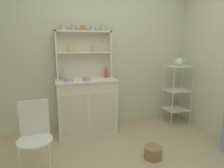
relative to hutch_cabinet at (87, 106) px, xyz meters
The scene contains 16 objects.
wall_back 0.90m from the hutch_cabinet, 38.51° to the left, with size 3.84×0.05×2.50m, color beige.
hutch_cabinet is the anchor object (origin of this frame).
hutch_shelf_unit 0.88m from the hutch_cabinet, 90.00° to the left, with size 0.88×0.18×0.75m.
bakers_rack 1.64m from the hutch_cabinet, ahead, with size 0.40×0.34×1.06m.
wire_chair 1.17m from the hutch_cabinet, 128.13° to the right, with size 0.36×0.36×0.85m.
floor_basket 1.26m from the hutch_cabinet, 56.17° to the right, with size 0.23×0.23×0.15m, color #93754C.
cup_gold_0 1.27m from the hutch_cabinet, 157.89° to the left, with size 0.08×0.07×0.09m.
cup_lilac_1 1.24m from the hutch_cabinet, 140.95° to the left, with size 0.08×0.07×0.09m.
cup_terracotta_2 1.23m from the hutch_cabinet, 93.13° to the left, with size 0.08×0.06×0.08m.
cup_sky_3 1.24m from the hutch_cabinet, 39.28° to the left, with size 0.08×0.07×0.08m.
cup_sage_4 1.27m from the hutch_cabinet, 21.41° to the left, with size 0.10×0.08×0.09m.
bowl_mixing_large 0.54m from the hutch_cabinet, 165.03° to the right, with size 0.14×0.14×0.05m, color #B79ECC.
bowl_floral_medium 0.46m from the hutch_cabinet, 90.00° to the right, with size 0.12×0.12×0.05m, color #B79ECC.
jam_bottle 0.62m from the hutch_cabinet, 13.96° to the left, with size 0.05×0.05×0.17m.
utensil_jar 0.60m from the hutch_cabinet, 167.37° to the left, with size 0.08×0.08×0.25m.
porcelain_teapot 1.76m from the hutch_cabinet, ahead, with size 0.22×0.13×0.16m.
Camera 1 is at (-0.84, -1.65, 1.44)m, focal length 31.47 mm.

